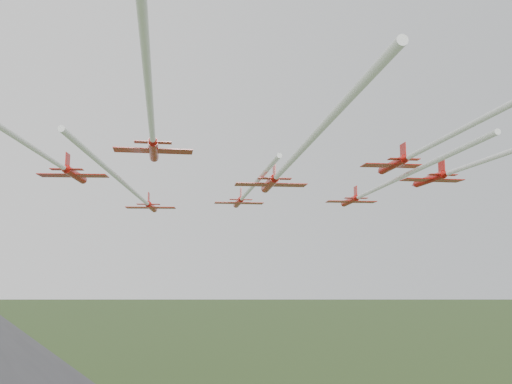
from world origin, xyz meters
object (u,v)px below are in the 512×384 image
jet_lead (245,195)px  jet_row3_left (40,152)px  jet_row3_right (474,164)px  jet_row4_right (442,140)px  jet_row2_right (374,190)px  jet_row3_mid (285,167)px  jet_row4_left (151,118)px  jet_row2_left (137,195)px

jet_lead → jet_row3_left: jet_row3_left is taller
jet_row3_right → jet_row4_right: jet_row3_right is taller
jet_row2_right → jet_row3_mid: bearing=-135.8°
jet_row3_left → jet_row4_left: (6.77, -18.79, 0.31)m
jet_row3_mid → jet_lead: bearing=92.8°
jet_row2_left → jet_row3_mid: (11.52, -19.61, 1.61)m
jet_row2_right → jet_row4_left: bearing=-136.0°
jet_row2_right → jet_row3_left: size_ratio=0.89×
jet_row3_left → jet_row3_mid: jet_row3_left is taller
jet_row4_left → jet_row3_right: bearing=20.8°
jet_row2_right → jet_row3_right: size_ratio=0.97×
jet_row3_left → jet_row4_right: size_ratio=1.10×
jet_row3_left → jet_lead: bearing=52.4°
jet_row3_right → jet_row4_right: size_ratio=1.01×
jet_row2_left → jet_row2_right: (31.24, -11.79, 1.34)m
jet_row2_right → jet_row3_mid: size_ratio=0.94×
jet_lead → jet_row2_left: 23.94m
jet_row2_right → jet_row3_left: jet_row3_left is taller
jet_row4_right → jet_row2_right: bearing=85.6°
jet_row3_right → jet_row4_right: (-16.25, -10.04, -0.79)m
jet_row4_left → jet_row4_right: jet_row4_left is taller
jet_row2_left → jet_row4_left: 27.87m
jet_row2_left → jet_row2_right: 33.41m
jet_row3_right → jet_lead: bearing=130.9°
jet_lead → jet_row3_right: size_ratio=0.93×
jet_row2_right → jet_row3_mid: jet_row3_mid is taller
jet_row2_left → jet_row3_left: jet_row3_left is taller
jet_row2_right → jet_row2_left: bearing=-178.1°
jet_row2_left → jet_row3_left: size_ratio=0.91×
jet_row3_left → jet_row4_left: size_ratio=1.03×
jet_row3_mid → jet_row4_right: jet_row4_right is taller
jet_row4_left → jet_row4_right: 28.09m
jet_row4_left → jet_row2_right: bearing=40.8°
jet_row2_left → jet_row3_left: 16.18m
jet_row4_left → jet_row4_right: bearing=0.7°
jet_row3_mid → jet_row4_left: 19.92m
jet_row3_left → jet_row4_right: jet_row3_left is taller
jet_row2_left → jet_row4_left: size_ratio=0.94×
jet_row2_left → jet_row3_mid: bearing=-33.8°
jet_lead → jet_row4_right: jet_lead is taller
jet_row4_left → jet_row3_mid: bearing=40.6°
jet_row3_right → jet_row4_left: jet_row4_left is taller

